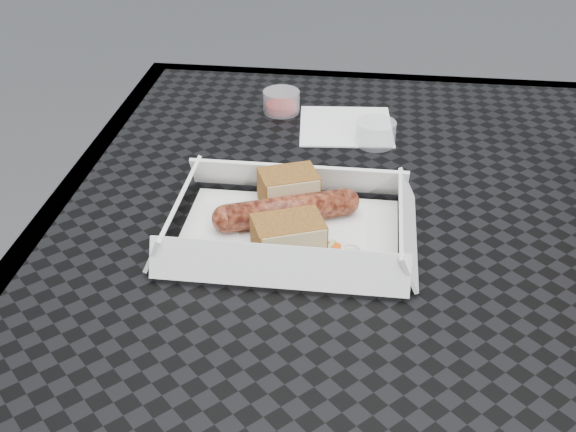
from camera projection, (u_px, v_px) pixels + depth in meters
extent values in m
cube|color=black|center=(411.00, 219.00, 0.78)|extent=(0.80, 0.80, 0.01)
cube|color=black|center=(406.00, 87.00, 1.11)|extent=(0.80, 0.03, 0.03)
cube|color=black|center=(68.00, 201.00, 0.82)|extent=(0.03, 0.80, 0.03)
cylinder|color=black|center=(194.00, 274.00, 1.31)|extent=(0.03, 0.03, 0.73)
cube|color=white|center=(289.00, 234.00, 0.74)|extent=(0.22, 0.15, 0.00)
cylinder|color=brown|center=(287.00, 210.00, 0.74)|extent=(0.13, 0.07, 0.03)
sphere|color=brown|center=(346.00, 202.00, 0.76)|extent=(0.03, 0.03, 0.03)
sphere|color=brown|center=(226.00, 219.00, 0.73)|extent=(0.03, 0.03, 0.03)
cube|color=#925824|center=(289.00, 188.00, 0.77)|extent=(0.07, 0.06, 0.04)
cube|color=#925824|center=(288.00, 236.00, 0.70)|extent=(0.08, 0.07, 0.03)
cylinder|color=#EE4C0A|center=(337.00, 256.00, 0.70)|extent=(0.02, 0.02, 0.00)
torus|color=white|center=(345.00, 259.00, 0.69)|extent=(0.02, 0.02, 0.00)
cube|color=#B2D17F|center=(348.00, 255.00, 0.70)|extent=(0.02, 0.02, 0.00)
cube|color=white|center=(346.00, 126.00, 0.95)|extent=(0.13, 0.13, 0.00)
cylinder|color=#99130B|center=(281.00, 102.00, 0.98)|extent=(0.05, 0.05, 0.03)
cylinder|color=silver|center=(376.00, 133.00, 0.90)|extent=(0.05, 0.05, 0.03)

